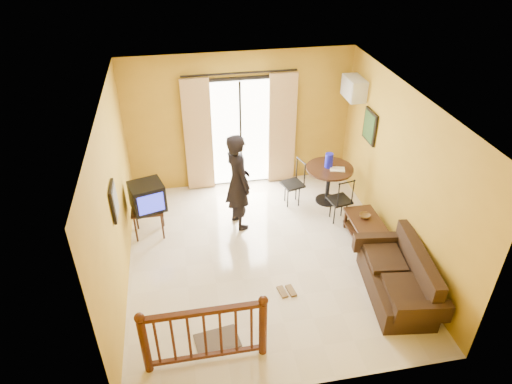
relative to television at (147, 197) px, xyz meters
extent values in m
plane|color=beige|center=(1.87, -1.00, -0.81)|extent=(5.00, 5.00, 0.00)
plane|color=white|center=(1.87, -1.00, 1.99)|extent=(5.00, 5.00, 0.00)
plane|color=#B78C23|center=(1.87, 1.50, 0.59)|extent=(4.50, 0.00, 4.50)
plane|color=#B78C23|center=(1.87, -3.50, 0.59)|extent=(4.50, 0.00, 4.50)
plane|color=#B78C23|center=(-0.38, -1.00, 0.59)|extent=(0.00, 5.00, 5.00)
plane|color=#B78C23|center=(4.12, -1.00, 0.59)|extent=(0.00, 5.00, 5.00)
cube|color=black|center=(1.87, 1.48, 0.34)|extent=(1.34, 0.03, 2.34)
cube|color=white|center=(1.87, 1.45, 0.34)|extent=(1.20, 0.04, 2.20)
cube|color=black|center=(1.87, 1.43, 0.34)|extent=(0.04, 0.02, 2.20)
cube|color=beige|center=(1.02, 1.40, 0.39)|extent=(0.55, 0.08, 2.35)
cube|color=beige|center=(2.72, 1.40, 0.39)|extent=(0.55, 0.08, 2.35)
cylinder|color=black|center=(1.87, 1.40, 1.61)|extent=(2.20, 0.04, 0.04)
cube|color=black|center=(-0.03, 0.00, -0.27)|extent=(0.56, 0.46, 0.04)
cylinder|color=black|center=(-0.26, -0.18, -0.54)|extent=(0.04, 0.04, 0.54)
cylinder|color=black|center=(0.20, -0.18, -0.54)|extent=(0.04, 0.04, 0.54)
cylinder|color=black|center=(-0.26, 0.19, -0.54)|extent=(0.04, 0.04, 0.54)
cylinder|color=black|center=(0.20, 0.19, -0.54)|extent=(0.04, 0.04, 0.54)
cube|color=black|center=(0.00, 0.00, 0.00)|extent=(0.67, 0.63, 0.50)
cube|color=#272EED|center=(0.07, -0.24, 0.00)|extent=(0.43, 0.14, 0.35)
cube|color=black|center=(-0.35, -1.20, 0.74)|extent=(0.04, 0.42, 0.52)
cube|color=#535047|center=(-0.33, -1.20, 0.74)|extent=(0.01, 0.34, 0.44)
cylinder|color=black|center=(3.45, 0.44, -0.06)|extent=(0.92, 0.92, 0.04)
cylinder|color=black|center=(3.45, 0.44, -0.43)|extent=(0.08, 0.08, 0.75)
cylinder|color=black|center=(3.45, 0.44, -0.79)|extent=(0.45, 0.45, 0.03)
cylinder|color=#1517CE|center=(3.44, 0.48, 0.11)|extent=(0.15, 0.15, 0.29)
cube|color=white|center=(3.57, 0.34, -0.03)|extent=(0.32, 0.25, 0.02)
cube|color=silver|center=(3.97, 0.95, 1.34)|extent=(0.30, 0.60, 0.40)
cube|color=gray|center=(3.82, 0.95, 1.34)|extent=(0.02, 0.56, 0.36)
cube|color=black|center=(4.09, 0.30, 0.84)|extent=(0.04, 0.50, 0.60)
cube|color=black|center=(4.06, 0.30, 0.84)|extent=(0.01, 0.42, 0.52)
cube|color=black|center=(3.72, -0.89, -0.40)|extent=(0.53, 0.95, 0.04)
cube|color=black|center=(3.72, -0.89, -0.68)|extent=(0.49, 0.91, 0.03)
cube|color=black|center=(3.51, -1.31, -0.61)|extent=(0.05, 0.05, 0.40)
cube|color=black|center=(3.93, -1.31, -0.61)|extent=(0.05, 0.05, 0.40)
cube|color=black|center=(3.51, -0.46, -0.61)|extent=(0.05, 0.05, 0.40)
cube|color=black|center=(3.93, -0.46, -0.61)|extent=(0.05, 0.05, 0.40)
imported|color=brown|center=(3.72, -0.78, -0.35)|extent=(0.22, 0.22, 0.06)
cube|color=black|center=(3.67, -2.22, -0.61)|extent=(0.98, 1.66, 0.39)
cube|color=black|center=(3.96, -2.22, -0.26)|extent=(0.38, 1.58, 0.54)
cube|color=black|center=(3.67, -2.99, -0.39)|extent=(0.80, 0.26, 0.29)
cube|color=black|center=(3.67, -1.45, -0.39)|extent=(0.80, 0.26, 0.29)
cube|color=black|center=(3.62, -2.56, -0.38)|extent=(0.62, 0.70, 0.10)
cube|color=black|center=(3.62, -1.88, -0.38)|extent=(0.62, 0.70, 0.10)
imported|color=black|center=(1.59, 0.01, 0.12)|extent=(0.62, 0.77, 1.84)
cylinder|color=#471E0F|center=(-0.03, -2.90, -0.35)|extent=(0.11, 0.11, 0.92)
cylinder|color=#471E0F|center=(1.47, -2.90, -0.35)|extent=(0.11, 0.11, 0.92)
sphere|color=#471E0F|center=(-0.03, -2.90, 0.16)|extent=(0.13, 0.13, 0.13)
sphere|color=#471E0F|center=(1.47, -2.90, 0.16)|extent=(0.13, 0.13, 0.13)
cube|color=#471E0F|center=(0.72, -2.90, 0.11)|extent=(1.55, 0.08, 0.06)
cube|color=#471E0F|center=(0.72, -2.90, -0.71)|extent=(1.55, 0.06, 0.05)
cube|color=#574C45|center=(0.89, -2.61, -0.80)|extent=(0.65, 0.48, 0.02)
cube|color=brown|center=(1.98, -1.88, -0.79)|extent=(0.14, 0.26, 0.03)
cube|color=brown|center=(2.12, -1.88, -0.79)|extent=(0.14, 0.26, 0.03)
camera|label=1|loc=(0.65, -6.81, 4.35)|focal=32.00mm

